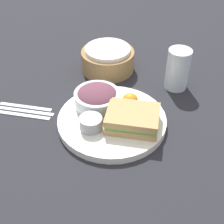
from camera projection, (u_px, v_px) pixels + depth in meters
The scene contains 11 objects.
ground_plane at pixel (112, 123), 0.85m from camera, with size 4.00×4.00×0.00m, color #232328.
plate at pixel (112, 120), 0.84m from camera, with size 0.29×0.29×0.02m, color white.
sandwich at pixel (133, 119), 0.80m from camera, with size 0.14×0.11×0.04m.
salad_bowl at pixel (97, 97), 0.86m from camera, with size 0.13×0.13×0.06m.
dressing_cup at pixel (91, 123), 0.79m from camera, with size 0.06×0.06×0.03m, color #99999E.
orange_wedge at pixel (130, 101), 0.86m from camera, with size 0.04×0.04×0.04m, color orange.
drink_glass at pixel (178, 69), 0.94m from camera, with size 0.07×0.07×0.13m, color silver.
bread_basket at pixel (108, 59), 1.03m from camera, with size 0.17×0.17×0.08m.
fork at pixel (20, 114), 0.87m from camera, with size 0.17×0.01×0.01m, color silver.
knife at pixel (23, 110), 0.89m from camera, with size 0.18×0.01×0.01m, color silver.
spoon at pixel (26, 106), 0.90m from camera, with size 0.16×0.01×0.01m, color silver.
Camera 1 is at (0.15, -0.61, 0.57)m, focal length 50.00 mm.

